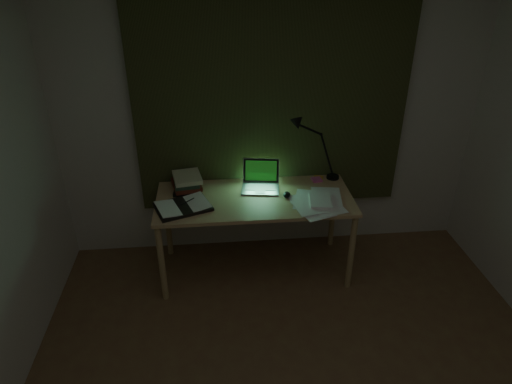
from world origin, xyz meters
TOP-DOWN VIEW (x-y plane):
  - wall_back at (0.00, 2.00)m, footprint 3.50×0.00m
  - curtain at (0.00, 1.96)m, footprint 2.20×0.06m
  - desk at (-0.18, 1.58)m, footprint 1.55×0.68m
  - laptop at (-0.12, 1.70)m, footprint 0.35×0.38m
  - open_textbook at (-0.73, 1.47)m, footprint 0.47×0.40m
  - book_stack at (-0.71, 1.76)m, footprint 0.23×0.27m
  - loose_papers at (0.27, 1.48)m, footprint 0.39×0.41m
  - mouse at (0.08, 1.57)m, footprint 0.07×0.10m
  - sticky_yellow at (0.40, 1.84)m, footprint 0.10×0.10m
  - sticky_pink at (0.37, 1.82)m, footprint 0.09×0.09m
  - desk_lamp at (0.52, 1.85)m, footprint 0.44×0.37m

SIDE VIEW (x-z plane):
  - desk at x=-0.18m, z-range 0.00..0.71m
  - sticky_yellow at x=0.40m, z-range 0.71..0.72m
  - sticky_pink at x=0.37m, z-range 0.71..0.72m
  - loose_papers at x=0.27m, z-range 0.71..0.73m
  - open_textbook at x=-0.73m, z-range 0.71..0.74m
  - mouse at x=0.08m, z-range 0.71..0.74m
  - book_stack at x=-0.71m, z-range 0.71..0.84m
  - laptop at x=-0.12m, z-range 0.71..0.92m
  - desk_lamp at x=0.52m, z-range 0.71..1.28m
  - wall_back at x=0.00m, z-range 0.00..2.50m
  - curtain at x=0.00m, z-range 0.45..2.45m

